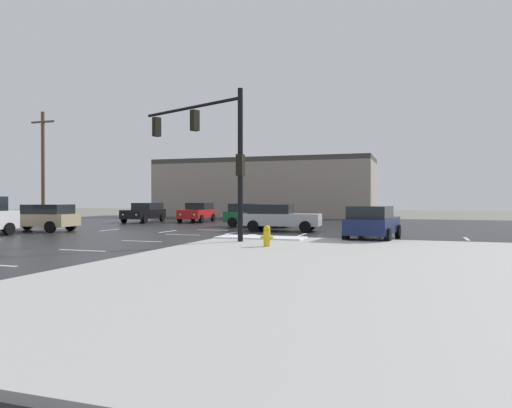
{
  "coord_description": "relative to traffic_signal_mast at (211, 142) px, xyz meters",
  "views": [
    {
      "loc": [
        11.57,
        -24.4,
        1.92
      ],
      "look_at": [
        0.14,
        9.89,
        1.53
      ],
      "focal_mm": 33.08,
      "sensor_mm": 36.0,
      "label": 1
    }
  ],
  "objects": [
    {
      "name": "sedan_red",
      "position": [
        -8.43,
        16.25,
        -3.59
      ],
      "size": [
        2.4,
        4.67,
        1.58
      ],
      "rotation": [
        0.0,
        0.0,
        -1.47
      ],
      "color": "#B21919",
      "rests_on": "road_asphalt"
    },
    {
      "name": "lane_markings",
      "position": [
        -1.87,
        3.82,
        -4.42
      ],
      "size": [
        36.15,
        36.15,
        0.01
      ],
      "color": "silver",
      "rests_on": "road_asphalt"
    },
    {
      "name": "sidewalk_corner",
      "position": [
        8.92,
        -6.8,
        -4.37
      ],
      "size": [
        18.0,
        18.0,
        0.14
      ],
      "primitive_type": "cube",
      "color": "#B2B2AD",
      "rests_on": "ground_plane"
    },
    {
      "name": "sedan_navy",
      "position": [
        6.74,
        2.98,
        -3.59
      ],
      "size": [
        2.41,
        4.67,
        1.58
      ],
      "rotation": [
        0.0,
        0.0,
        1.46
      ],
      "color": "#141E47",
      "rests_on": "road_asphalt"
    },
    {
      "name": "utility_pole_far",
      "position": [
        -19.55,
        11.11,
        0.2
      ],
      "size": [
        2.2,
        0.28,
        8.87
      ],
      "color": "brown",
      "rests_on": "ground_plane"
    },
    {
      "name": "sedan_green",
      "position": [
        -1.63,
        11.16,
        -3.59
      ],
      "size": [
        4.63,
        2.25,
        1.58
      ],
      "rotation": [
        0.0,
        0.0,
        -0.06
      ],
      "color": "#195933",
      "rests_on": "road_asphalt"
    },
    {
      "name": "strip_building_background",
      "position": [
        -6.78,
        29.49,
        -1.36
      ],
      "size": [
        23.13,
        8.0,
        6.18
      ],
      "color": "gray",
      "rests_on": "ground_plane"
    },
    {
      "name": "sedan_silver",
      "position": [
        0.97,
        7.68,
        -3.59
      ],
      "size": [
        4.61,
        2.21,
        1.58
      ],
      "rotation": [
        0.0,
        0.0,
        0.05
      ],
      "color": "#B7BABF",
      "rests_on": "road_asphalt"
    },
    {
      "name": "sedan_black",
      "position": [
        -12.34,
        14.46,
        -3.59
      ],
      "size": [
        2.25,
        4.62,
        1.58
      ],
      "rotation": [
        0.0,
        0.0,
        -1.51
      ],
      "color": "black",
      "rests_on": "road_asphalt"
    },
    {
      "name": "fire_hydrant",
      "position": [
        3.3,
        -2.34,
        -3.91
      ],
      "size": [
        0.48,
        0.26,
        0.79
      ],
      "color": "gold",
      "rests_on": "sidewalk_corner"
    },
    {
      "name": "traffic_signal_mast",
      "position": [
        0.0,
        0.0,
        0.0
      ],
      "size": [
        6.06,
        2.78,
        6.41
      ],
      "rotation": [
        0.0,
        0.0,
        2.73
      ],
      "color": "black",
      "rests_on": "sidewalk_corner"
    },
    {
      "name": "road_asphalt",
      "position": [
        -3.08,
        5.2,
        -4.43
      ],
      "size": [
        44.0,
        44.0,
        0.02
      ],
      "primitive_type": "cube",
      "color": "#232326",
      "rests_on": "ground_plane"
    },
    {
      "name": "sedan_tan",
      "position": [
        -12.16,
        2.93,
        -3.59
      ],
      "size": [
        4.63,
        2.25,
        1.58
      ],
      "rotation": [
        0.0,
        0.0,
        3.21
      ],
      "color": "tan",
      "rests_on": "road_asphalt"
    },
    {
      "name": "snow_strip_curbside",
      "position": [
        1.92,
        1.2,
        -4.27
      ],
      "size": [
        4.0,
        1.6,
        0.06
      ],
      "primitive_type": "cube",
      "color": "white",
      "rests_on": "sidewalk_corner"
    },
    {
      "name": "ground_plane",
      "position": [
        -3.08,
        5.2,
        -4.44
      ],
      "size": [
        120.0,
        120.0,
        0.0
      ],
      "primitive_type": "plane",
      "color": "slate"
    }
  ]
}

